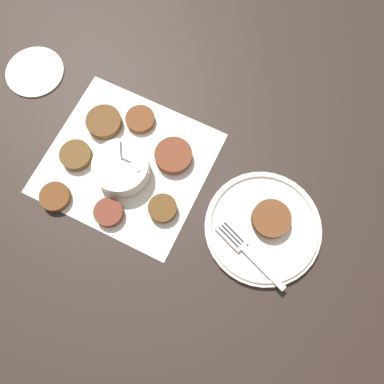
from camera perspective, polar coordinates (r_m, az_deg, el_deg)
ground_plane at (r=0.81m, az=-9.23°, el=6.26°), size 4.00×4.00×0.00m
napkin at (r=0.80m, az=-10.14°, el=4.47°), size 0.38×0.36×0.00m
sauce_bowl at (r=0.78m, az=-10.81°, el=3.57°), size 0.12×0.11×0.09m
fritter_0 at (r=0.75m, az=-4.49°, el=-2.53°), size 0.06×0.06×0.02m
fritter_1 at (r=0.77m, az=-12.50°, el=-3.09°), size 0.06×0.06×0.02m
fritter_2 at (r=0.84m, az=-13.25°, el=10.32°), size 0.08×0.08×0.02m
fritter_3 at (r=0.78m, az=-2.84°, el=5.53°), size 0.08×0.08×0.02m
fritter_4 at (r=0.82m, az=-17.25°, el=5.35°), size 0.07×0.07×0.02m
fritter_5 at (r=0.83m, az=-7.97°, el=10.93°), size 0.06×0.06×0.01m
fritter_6 at (r=0.81m, az=-20.12°, el=-0.70°), size 0.06×0.06×0.02m
serving_plate at (r=0.76m, az=10.76°, el=-5.33°), size 0.23×0.23×0.02m
fritter_on_plate at (r=0.75m, az=11.96°, el=-4.02°), size 0.08×0.08×0.02m
fork at (r=0.73m, az=7.88°, el=-8.41°), size 0.16×0.11×0.00m
extra_saucer at (r=0.96m, az=-22.88°, el=16.59°), size 0.13×0.13×0.01m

